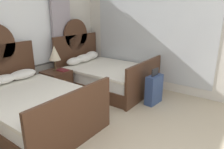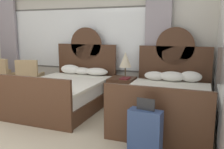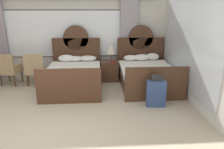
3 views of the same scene
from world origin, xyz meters
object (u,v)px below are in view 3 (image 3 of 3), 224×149
table_lamp_on_nightstand (111,49)px  armchair_by_window_centre (9,68)px  bed_near_mirror (146,74)px  book_on_nightstand (113,62)px  armchair_by_window_left (34,68)px  nightstand_between_beds (109,71)px  bed_near_window (74,75)px  suitcase_on_floor (156,93)px

table_lamp_on_nightstand → armchair_by_window_centre: (-3.12, -0.33, -0.50)m
bed_near_mirror → book_on_nightstand: 1.12m
book_on_nightstand → armchair_by_window_left: (-2.42, -0.15, -0.12)m
nightstand_between_beds → armchair_by_window_centre: size_ratio=0.65×
armchair_by_window_centre → table_lamp_on_nightstand: bearing=6.0°
bed_near_window → bed_near_mirror: same height
bed_near_mirror → armchair_by_window_left: bearing=174.4°
armchair_by_window_left → suitcase_on_floor: (3.31, -1.73, -0.20)m
bed_near_window → book_on_nightstand: bearing=22.3°
nightstand_between_beds → armchair_by_window_left: 2.34m
bed_near_window → bed_near_mirror: size_ratio=1.00×
bed_near_mirror → suitcase_on_floor: (-0.08, -1.40, -0.04)m
nightstand_between_beds → suitcase_on_floor: bearing=-63.5°
table_lamp_on_nightstand → book_on_nightstand: bearing=-74.0°
table_lamp_on_nightstand → book_on_nightstand: table_lamp_on_nightstand is taller
book_on_nightstand → armchair_by_window_left: armchair_by_window_left is taller
bed_near_window → nightstand_between_beds: bearing=28.8°
armchair_by_window_centre → suitcase_on_floor: (4.05, -1.73, -0.20)m
bed_near_mirror → nightstand_between_beds: size_ratio=3.43×
armchair_by_window_left → table_lamp_on_nightstand: bearing=7.8°
bed_near_mirror → armchair_by_window_left: 3.41m
bed_near_mirror → table_lamp_on_nightstand: bearing=147.3°
table_lamp_on_nightstand → suitcase_on_floor: 2.37m
bed_near_window → book_on_nightstand: size_ratio=8.33×
table_lamp_on_nightstand → armchair_by_window_left: table_lamp_on_nightstand is taller
nightstand_between_beds → table_lamp_on_nightstand: (0.05, 0.07, 0.71)m
nightstand_between_beds → book_on_nightstand: bearing=-46.2°
table_lamp_on_nightstand → armchair_by_window_centre: table_lamp_on_nightstand is taller
nightstand_between_beds → armchair_by_window_centre: armchair_by_window_centre is taller
bed_near_window → bed_near_mirror: 2.15m
table_lamp_on_nightstand → suitcase_on_floor: bearing=-65.5°
armchair_by_window_left → armchair_by_window_centre: same height
bed_near_window → table_lamp_on_nightstand: bed_near_window is taller
bed_near_window → suitcase_on_floor: 2.50m
table_lamp_on_nightstand → armchair_by_window_left: 2.44m
armchair_by_window_left → suitcase_on_floor: bearing=-27.7°
nightstand_between_beds → table_lamp_on_nightstand: size_ratio=1.11×
bed_near_mirror → book_on_nightstand: (-0.97, 0.48, 0.28)m
nightstand_between_beds → book_on_nightstand: book_on_nightstand is taller
table_lamp_on_nightstand → armchair_by_window_centre: size_ratio=0.58×
bed_near_mirror → armchair_by_window_left: bed_near_mirror is taller
armchair_by_window_centre → suitcase_on_floor: armchair_by_window_centre is taller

